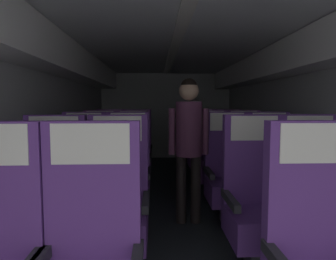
{
  "coord_description": "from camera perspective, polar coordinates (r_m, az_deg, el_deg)",
  "views": [
    {
      "loc": [
        -0.24,
        0.15,
        1.29
      ],
      "look_at": [
        -0.05,
        4.93,
        0.88
      ],
      "focal_mm": 31.86,
      "sensor_mm": 36.0,
      "label": 1
    }
  ],
  "objects": [
    {
      "name": "seat_c_left_aisle",
      "position": [
        3.34,
        -7.7,
        -8.78
      ],
      "size": [
        0.51,
        0.52,
        1.21
      ],
      "color": "#38383D",
      "rests_on": "ground"
    },
    {
      "name": "seat_e_left_window",
      "position": [
        5.23,
        -11.05,
        -3.85
      ],
      "size": [
        0.51,
        0.52,
        1.21
      ],
      "color": "#38383D",
      "rests_on": "ground"
    },
    {
      "name": "seat_b_left_aisle",
      "position": [
        2.44,
        -9.7,
        -13.99
      ],
      "size": [
        0.51,
        0.52,
        1.21
      ],
      "color": "#38383D",
      "rests_on": "ground"
    },
    {
      "name": "seat_b_right_window",
      "position": [
        2.54,
        16.52,
        -13.34
      ],
      "size": [
        0.51,
        0.52,
        1.21
      ],
      "color": "#38383D",
      "rests_on": "ground"
    },
    {
      "name": "seat_d_right_window",
      "position": [
        4.32,
        8.28,
        -5.67
      ],
      "size": [
        0.51,
        0.52,
        1.21
      ],
      "color": "#38383D",
      "rests_on": "ground"
    },
    {
      "name": "seat_e_right_aisle",
      "position": [
        5.3,
        11.55,
        -3.75
      ],
      "size": [
        0.51,
        0.52,
        1.21
      ],
      "color": "#38383D",
      "rests_on": "ground"
    },
    {
      "name": "flight_attendant",
      "position": [
        3.2,
        3.97,
        -1.0
      ],
      "size": [
        0.43,
        0.28,
        1.57
      ],
      "rotation": [
        0.0,
        0.0,
        0.02
      ],
      "color": "black",
      "rests_on": "ground"
    },
    {
      "name": "ground",
      "position": [
        3.76,
        1.54,
        -15.33
      ],
      "size": [
        3.35,
        7.74,
        0.02
      ],
      "primitive_type": "cube",
      "color": "#23282D"
    },
    {
      "name": "seat_b_left_window",
      "position": [
        2.54,
        -21.25,
        -13.54
      ],
      "size": [
        0.51,
        0.52,
        1.21
      ],
      "color": "#38383D",
      "rests_on": "ground"
    },
    {
      "name": "seat_d_right_aisle",
      "position": [
        4.43,
        14.49,
        -5.5
      ],
      "size": [
        0.51,
        0.52,
        1.21
      ],
      "color": "#38383D",
      "rests_on": "ground"
    },
    {
      "name": "seat_c_right_window",
      "position": [
        3.4,
        11.43,
        -8.59
      ],
      "size": [
        0.51,
        0.52,
        1.21
      ],
      "color": "#38383D",
      "rests_on": "ground"
    },
    {
      "name": "seat_c_right_aisle",
      "position": [
        3.56,
        19.05,
        -8.18
      ],
      "size": [
        0.51,
        0.52,
        1.21
      ],
      "color": "#38383D",
      "rests_on": "ground"
    },
    {
      "name": "seat_b_right_aisle",
      "position": [
        2.74,
        25.93,
        -12.33
      ],
      "size": [
        0.51,
        0.52,
        1.21
      ],
      "color": "#38383D",
      "rests_on": "ground"
    },
    {
      "name": "seat_e_left_aisle",
      "position": [
        5.17,
        -5.9,
        -3.9
      ],
      "size": [
        0.51,
        0.52,
        1.21
      ],
      "color": "#38383D",
      "rests_on": "ground"
    },
    {
      "name": "fuselage_shell",
      "position": [
        3.77,
        1.35,
        8.39
      ],
      "size": [
        3.23,
        7.39,
        2.09
      ],
      "color": "silver",
      "rests_on": "ground"
    },
    {
      "name": "seat_d_left_window",
      "position": [
        4.32,
        -12.94,
        -5.73
      ],
      "size": [
        0.51,
        0.52,
        1.21
      ],
      "color": "#38383D",
      "rests_on": "ground"
    },
    {
      "name": "seat_d_left_aisle",
      "position": [
        4.24,
        -6.67,
        -5.83
      ],
      "size": [
        0.51,
        0.52,
        1.21
      ],
      "color": "#38383D",
      "rests_on": "ground"
    },
    {
      "name": "seat_e_right_window",
      "position": [
        5.23,
        6.49,
        -3.8
      ],
      "size": [
        0.51,
        0.52,
        1.21
      ],
      "color": "#38383D",
      "rests_on": "ground"
    },
    {
      "name": "seat_c_left_window",
      "position": [
        3.41,
        -15.91,
        -8.66
      ],
      "size": [
        0.51,
        0.52,
        1.21
      ],
      "color": "#38383D",
      "rests_on": "ground"
    }
  ]
}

